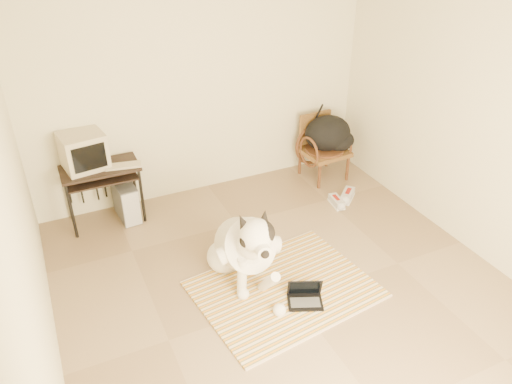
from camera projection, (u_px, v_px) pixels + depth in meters
floor at (294, 298)px, 4.52m from camera, size 4.50×4.50×0.00m
wall_back at (202, 81)px, 5.57m from camera, size 4.50×0.00×4.50m
wall_left at (20, 231)px, 3.10m from camera, size 0.00×4.50×4.50m
wall_right at (492, 123)px, 4.55m from camera, size 0.00×4.50×4.50m
rug at (284, 289)px, 4.61m from camera, size 1.70×1.38×0.02m
dog at (245, 247)px, 4.56m from camera, size 0.62×1.31×0.94m
laptop at (305, 296)px, 4.44m from camera, size 0.37×0.32×0.22m
computer_desk at (101, 175)px, 5.30m from camera, size 0.81×0.45×0.67m
crt_monitor at (83, 151)px, 5.17m from camera, size 0.48×0.47×0.38m
desk_keyboard at (123, 166)px, 5.26m from camera, size 0.38×0.20×0.02m
pc_tower at (126, 200)px, 5.55m from camera, size 0.23×0.48×0.43m
rattan_chair at (322, 147)px, 6.30m from camera, size 0.56×0.54×0.80m
backpack at (330, 134)px, 6.23m from camera, size 0.61×0.50×0.44m
sneaker_left at (336, 202)px, 5.86m from camera, size 0.14×0.28×0.09m
sneaker_right at (347, 196)px, 5.97m from camera, size 0.30×0.29×0.10m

